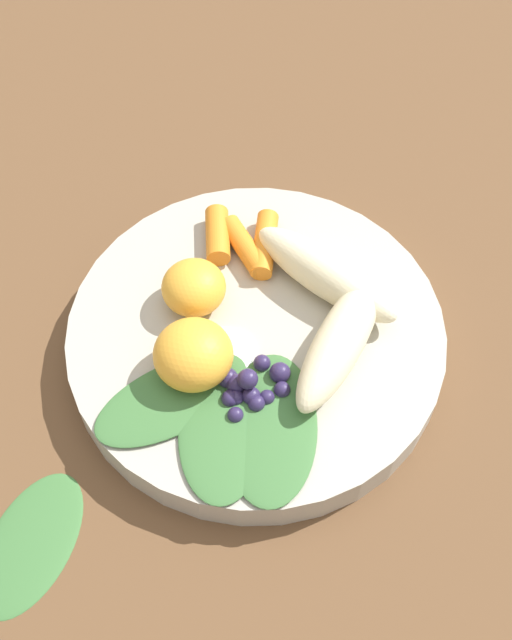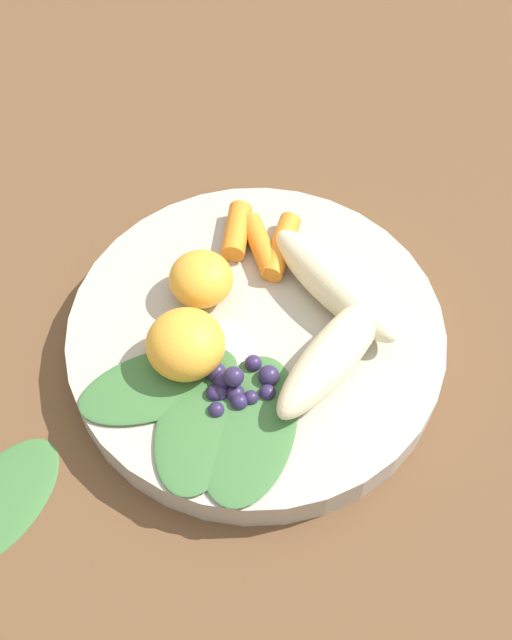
# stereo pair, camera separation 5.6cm
# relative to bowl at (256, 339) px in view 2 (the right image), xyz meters

# --- Properties ---
(ground_plane) EXTENTS (2.40, 2.40, 0.00)m
(ground_plane) POSITION_rel_bowl_xyz_m (0.00, 0.00, -0.01)
(ground_plane) COLOR brown
(bowl) EXTENTS (0.27, 0.27, 0.03)m
(bowl) POSITION_rel_bowl_xyz_m (0.00, 0.00, 0.00)
(bowl) COLOR #B2AD9E
(bowl) RESTS_ON ground_plane
(banana_peeled_left) EXTENTS (0.11, 0.11, 0.03)m
(banana_peeled_left) POSITION_rel_bowl_xyz_m (0.05, 0.03, 0.03)
(banana_peeled_left) COLOR beige
(banana_peeled_left) RESTS_ON bowl
(banana_peeled_right) EXTENTS (0.10, 0.12, 0.03)m
(banana_peeled_right) POSITION_rel_bowl_xyz_m (0.05, -0.03, 0.03)
(banana_peeled_right) COLOR beige
(banana_peeled_right) RESTS_ON bowl
(orange_segment_near) EXTENTS (0.05, 0.05, 0.04)m
(orange_segment_near) POSITION_rel_bowl_xyz_m (-0.05, -0.03, 0.04)
(orange_segment_near) COLOR #F4A833
(orange_segment_near) RESTS_ON bowl
(orange_segment_far) EXTENTS (0.05, 0.05, 0.03)m
(orange_segment_far) POSITION_rel_bowl_xyz_m (-0.04, 0.03, 0.03)
(orange_segment_far) COLOR #F4A833
(orange_segment_far) RESTS_ON bowl
(carrot_front) EXTENTS (0.03, 0.06, 0.02)m
(carrot_front) POSITION_rel_bowl_xyz_m (0.02, 0.07, 0.02)
(carrot_front) COLOR orange
(carrot_front) RESTS_ON bowl
(carrot_mid_left) EXTENTS (0.03, 0.06, 0.02)m
(carrot_mid_left) POSITION_rel_bowl_xyz_m (-0.00, 0.07, 0.02)
(carrot_mid_left) COLOR orange
(carrot_mid_left) RESTS_ON bowl
(carrot_mid_right) EXTENTS (0.02, 0.05, 0.02)m
(carrot_mid_right) POSITION_rel_bowl_xyz_m (-0.02, 0.08, 0.02)
(carrot_mid_right) COLOR orange
(carrot_mid_right) RESTS_ON bowl
(blueberry_pile) EXTENTS (0.05, 0.05, 0.03)m
(blueberry_pile) POSITION_rel_bowl_xyz_m (-0.01, -0.05, 0.02)
(blueberry_pile) COLOR #2D234C
(blueberry_pile) RESTS_ON bowl
(coconut_shred_patch) EXTENTS (0.04, 0.04, 0.00)m
(coconut_shred_patch) POSITION_rel_bowl_xyz_m (-0.02, -0.02, 0.02)
(coconut_shred_patch) COLOR white
(coconut_shred_patch) RESTS_ON bowl
(kale_leaf_left) EXTENTS (0.13, 0.09, 0.01)m
(kale_leaf_left) POSITION_rel_bowl_xyz_m (-0.06, -0.05, 0.02)
(kale_leaf_left) COLOR #3D7038
(kale_leaf_left) RESTS_ON bowl
(kale_leaf_right) EXTENTS (0.07, 0.12, 0.01)m
(kale_leaf_right) POSITION_rel_bowl_xyz_m (-0.03, -0.08, 0.02)
(kale_leaf_right) COLOR #3D7038
(kale_leaf_right) RESTS_ON bowl
(kale_leaf_rear) EXTENTS (0.08, 0.12, 0.01)m
(kale_leaf_rear) POSITION_rel_bowl_xyz_m (-0.00, -0.08, 0.02)
(kale_leaf_rear) COLOR #3D7038
(kale_leaf_rear) RESTS_ON bowl
(kale_leaf_stray) EXTENTS (0.10, 0.12, 0.01)m
(kale_leaf_stray) POSITION_rel_bowl_xyz_m (-0.16, -0.13, -0.01)
(kale_leaf_stray) COLOR #3D7038
(kale_leaf_stray) RESTS_ON ground_plane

